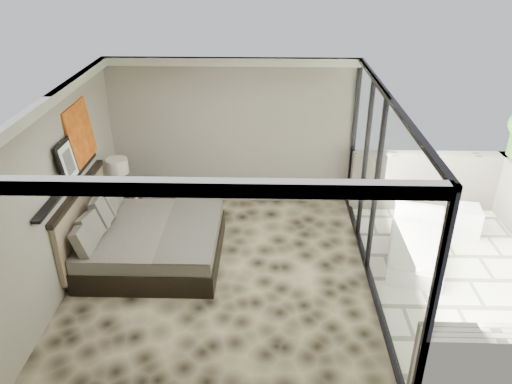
{
  "coord_description": "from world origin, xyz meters",
  "views": [
    {
      "loc": [
        0.69,
        -6.22,
        4.61
      ],
      "look_at": [
        0.5,
        0.4,
        1.25
      ],
      "focal_mm": 35.0,
      "sensor_mm": 36.0,
      "label": 1
    }
  ],
  "objects_px": {
    "table_lamp": "(118,172)",
    "ottoman": "(464,220)",
    "lounger": "(415,248)",
    "nightstand": "(124,204)",
    "bed": "(147,240)"
  },
  "relations": [
    {
      "from": "table_lamp",
      "to": "bed",
      "type": "bearing_deg",
      "value": -59.93
    },
    {
      "from": "bed",
      "to": "nightstand",
      "type": "relative_size",
      "value": 3.72
    },
    {
      "from": "bed",
      "to": "ottoman",
      "type": "bearing_deg",
      "value": 10.15
    },
    {
      "from": "bed",
      "to": "nightstand",
      "type": "xyz_separation_m",
      "value": [
        -0.71,
        1.3,
        -0.06
      ]
    },
    {
      "from": "nightstand",
      "to": "table_lamp",
      "type": "distance_m",
      "value": 0.67
    },
    {
      "from": "nightstand",
      "to": "ottoman",
      "type": "bearing_deg",
      "value": -14.92
    },
    {
      "from": "bed",
      "to": "table_lamp",
      "type": "xyz_separation_m",
      "value": [
        -0.72,
        1.25,
        0.6
      ]
    },
    {
      "from": "bed",
      "to": "lounger",
      "type": "bearing_deg",
      "value": 1.58
    },
    {
      "from": "nightstand",
      "to": "lounger",
      "type": "relative_size",
      "value": 0.33
    },
    {
      "from": "bed",
      "to": "ottoman",
      "type": "height_order",
      "value": "bed"
    },
    {
      "from": "table_lamp",
      "to": "ottoman",
      "type": "relative_size",
      "value": 1.4
    },
    {
      "from": "ottoman",
      "to": "lounger",
      "type": "relative_size",
      "value": 0.28
    },
    {
      "from": "table_lamp",
      "to": "lounger",
      "type": "distance_m",
      "value": 5.2
    },
    {
      "from": "nightstand",
      "to": "table_lamp",
      "type": "height_order",
      "value": "table_lamp"
    },
    {
      "from": "table_lamp",
      "to": "ottoman",
      "type": "distance_m",
      "value": 6.12
    }
  ]
}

